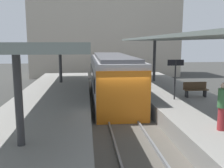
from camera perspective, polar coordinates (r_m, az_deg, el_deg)
ground_plane at (r=13.27m, az=2.11°, el=-8.76°), size 80.00×80.00×0.00m
platform_left at (r=13.16m, az=-14.62°, el=-6.94°), size 4.40×28.00×1.00m
platform_right at (r=14.15m, az=17.63°, el=-5.94°), size 4.40×28.00×1.00m
track_ballast at (r=13.24m, az=2.11°, el=-8.35°), size 3.20×28.00×0.20m
rail_near_side at (r=13.11m, az=-1.03°, el=-7.74°), size 0.08×28.00×0.14m
rail_far_side at (r=13.31m, az=5.21°, el=-7.53°), size 0.08×28.00×0.14m
commuter_train at (r=17.21m, az=0.08°, el=1.33°), size 2.78×10.56×3.10m
canopy_left at (r=14.04m, az=-14.35°, el=8.55°), size 4.18×21.00×3.12m
canopy_right at (r=14.97m, az=16.22°, el=9.88°), size 4.18×21.00×3.48m
platform_bench at (r=15.45m, az=18.36°, el=-1.05°), size 1.40×0.41×0.86m
platform_sign at (r=14.23m, az=14.16°, el=3.01°), size 0.90×0.08×2.21m
passenger_mid_platform at (r=9.80m, az=23.74°, el=-4.53°), size 0.36×0.36×1.73m
station_building_backdrop at (r=32.61m, az=-1.62°, el=11.72°), size 18.00×6.00×11.00m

